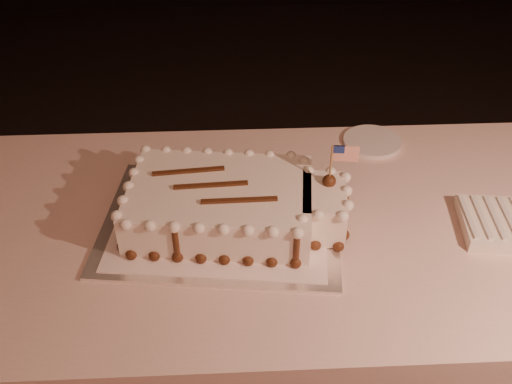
{
  "coord_description": "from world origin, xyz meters",
  "views": [
    {
      "loc": [
        -0.25,
        -0.39,
        1.62
      ],
      "look_at": [
        -0.2,
        0.6,
        0.84
      ],
      "focal_mm": 40.0,
      "sensor_mm": 36.0,
      "label": 1
    }
  ],
  "objects_px": {
    "sheet_cake": "(233,204)",
    "cake_board": "(221,222)",
    "banquet_table": "(328,322)",
    "side_plate": "(372,142)"
  },
  "relations": [
    {
      "from": "sheet_cake",
      "to": "cake_board",
      "type": "bearing_deg",
      "value": 173.3
    },
    {
      "from": "cake_board",
      "to": "sheet_cake",
      "type": "bearing_deg",
      "value": 0.17
    },
    {
      "from": "sheet_cake",
      "to": "banquet_table",
      "type": "bearing_deg",
      "value": 0.81
    },
    {
      "from": "sheet_cake",
      "to": "side_plate",
      "type": "xyz_separation_m",
      "value": [
        0.39,
        0.31,
        -0.05
      ]
    },
    {
      "from": "banquet_table",
      "to": "cake_board",
      "type": "distance_m",
      "value": 0.47
    },
    {
      "from": "cake_board",
      "to": "sheet_cake",
      "type": "xyz_separation_m",
      "value": [
        0.03,
        -0.0,
        0.05
      ]
    },
    {
      "from": "banquet_table",
      "to": "cake_board",
      "type": "bearing_deg",
      "value": -179.96
    },
    {
      "from": "banquet_table",
      "to": "side_plate",
      "type": "relative_size",
      "value": 15.14
    },
    {
      "from": "banquet_table",
      "to": "sheet_cake",
      "type": "relative_size",
      "value": 4.58
    },
    {
      "from": "cake_board",
      "to": "banquet_table",
      "type": "bearing_deg",
      "value": 6.91
    }
  ]
}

